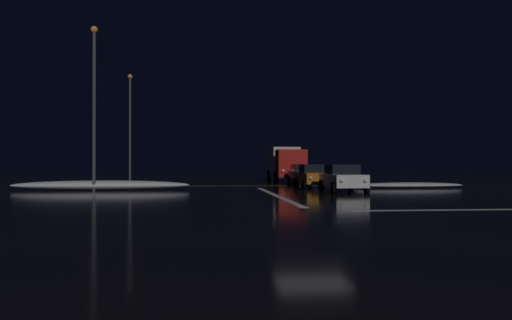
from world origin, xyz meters
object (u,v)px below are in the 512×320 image
at_px(sedan_orange, 314,176).
at_px(sedan_blue, 303,174).
at_px(streetlamp_left_near, 94,97).
at_px(box_truck, 285,163).
at_px(streetlamp_left_far, 130,120).
at_px(sedan_white, 343,178).

xyz_separation_m(sedan_orange, sedan_blue, (0.34, 5.41, 0.00)).
relative_size(sedan_blue, streetlamp_left_near, 0.44).
bearing_deg(sedan_orange, sedan_blue, 86.41).
distance_m(box_truck, streetlamp_left_far, 14.44).
distance_m(sedan_orange, sedan_blue, 5.42).
bearing_deg(sedan_blue, streetlamp_left_far, 149.63).
xyz_separation_m(sedan_orange, box_truck, (-0.00, 12.31, 0.91)).
xyz_separation_m(sedan_white, sedan_blue, (-0.21, 10.67, 0.00)).
relative_size(sedan_white, streetlamp_left_far, 0.45).
relative_size(streetlamp_left_near, streetlamp_left_far, 1.02).
bearing_deg(streetlamp_left_near, streetlamp_left_far, 90.00).
bearing_deg(streetlamp_left_near, sedan_orange, 9.33).
bearing_deg(streetlamp_left_far, box_truck, -5.83).
bearing_deg(streetlamp_left_far, sedan_orange, -44.72).
bearing_deg(sedan_orange, box_truck, 90.02).
distance_m(sedan_orange, streetlamp_left_near, 14.85).
distance_m(box_truck, streetlamp_left_near, 20.50).
relative_size(sedan_white, sedan_blue, 1.00).
distance_m(sedan_blue, streetlamp_left_far, 17.12).
bearing_deg(streetlamp_left_far, sedan_blue, -30.37).
xyz_separation_m(sedan_orange, streetlamp_left_near, (-13.86, -2.28, 4.84)).
bearing_deg(sedan_orange, sedan_white, -84.05).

